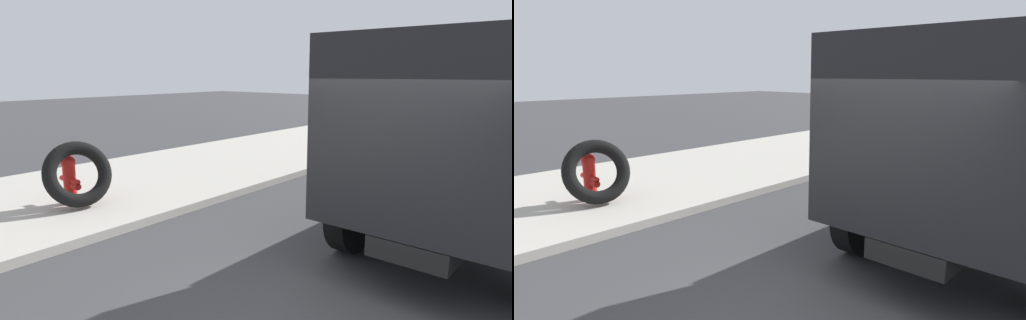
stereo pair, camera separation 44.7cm
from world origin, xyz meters
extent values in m
cube|color=#ADA89E|center=(0.00, 6.50, 0.07)|extent=(36.00, 5.00, 0.15)
cylinder|color=red|center=(0.77, 5.78, 0.51)|extent=(0.23, 0.23, 0.72)
sphere|color=red|center=(0.77, 5.78, 0.93)|extent=(0.26, 0.26, 0.26)
cylinder|color=red|center=(0.77, 5.57, 0.59)|extent=(0.10, 0.18, 0.10)
cylinder|color=red|center=(0.77, 5.99, 0.59)|extent=(0.10, 0.18, 0.10)
cylinder|color=red|center=(0.77, 5.57, 0.51)|extent=(0.12, 0.18, 0.12)
torus|color=black|center=(0.76, 5.44, 0.76)|extent=(1.31, 0.86, 1.22)
cube|color=black|center=(2.25, -0.38, 1.90)|extent=(2.03, 2.52, 2.20)
cube|color=black|center=(4.75, -0.41, 0.67)|extent=(7.01, 0.99, 0.24)
cylinder|color=black|center=(2.46, 0.87, 0.55)|extent=(1.10, 0.31, 1.10)
cylinder|color=black|center=(7.06, 0.81, 0.55)|extent=(1.10, 0.31, 1.10)
cylinder|color=black|center=(9.52, 0.75, 0.55)|extent=(1.11, 0.33, 1.10)
camera|label=1|loc=(-3.04, -1.91, 2.57)|focal=30.51mm
camera|label=2|loc=(-2.74, -2.24, 2.57)|focal=30.51mm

